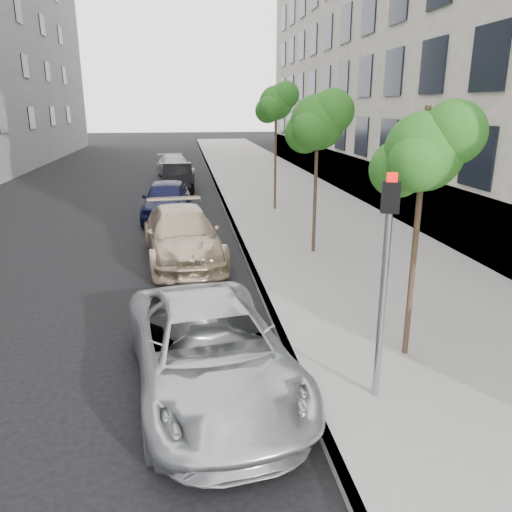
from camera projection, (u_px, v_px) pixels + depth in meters
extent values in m
plane|color=black|center=(235.00, 426.00, 7.08)|extent=(160.00, 160.00, 0.00)
cube|color=gray|center=(265.00, 178.00, 30.38)|extent=(6.40, 72.00, 0.14)
cube|color=#9E9B93|center=(213.00, 179.00, 29.95)|extent=(0.15, 72.00, 0.14)
cylinder|color=#38281C|center=(416.00, 238.00, 8.29)|extent=(0.10, 0.10, 4.23)
sphere|color=#196018|center=(424.00, 152.00, 7.88)|extent=(1.25, 1.25, 1.25)
sphere|color=#196018|center=(453.00, 133.00, 7.65)|extent=(1.00, 1.00, 1.00)
sphere|color=#196018|center=(398.00, 169.00, 8.16)|extent=(0.94, 0.94, 0.94)
cylinder|color=#38281C|center=(316.00, 177.00, 14.41)|extent=(0.10, 0.10, 4.46)
sphere|color=#196018|center=(318.00, 122.00, 13.96)|extent=(1.54, 1.54, 1.54)
sphere|color=#196018|center=(332.00, 111.00, 13.73)|extent=(1.23, 1.23, 1.23)
sphere|color=#196018|center=(305.00, 133.00, 14.25)|extent=(1.15, 1.15, 1.15)
cylinder|color=#38281C|center=(275.00, 149.00, 20.48)|extent=(0.10, 0.10, 5.01)
sphere|color=#196018|center=(276.00, 103.00, 19.96)|extent=(1.35, 1.35, 1.35)
sphere|color=#196018|center=(286.00, 95.00, 19.73)|extent=(1.08, 1.08, 1.08)
sphere|color=#196018|center=(267.00, 111.00, 20.24)|extent=(1.01, 1.01, 1.01)
cylinder|color=#939699|center=(382.00, 309.00, 7.19)|extent=(0.10, 0.10, 2.83)
cube|color=black|center=(391.00, 197.00, 6.72)|extent=(0.29, 0.25, 0.42)
cube|color=red|center=(392.00, 177.00, 6.64)|extent=(0.16, 0.14, 0.12)
imported|color=#B8BABD|center=(210.00, 350.00, 7.81)|extent=(2.99, 5.27, 1.39)
imported|color=tan|center=(182.00, 235.00, 14.51)|extent=(2.61, 5.32, 1.49)
imported|color=black|center=(167.00, 199.00, 19.88)|extent=(2.02, 4.53, 1.51)
imported|color=black|center=(177.00, 178.00, 26.13)|extent=(1.68, 4.36, 1.42)
imported|color=#ABACB3|center=(175.00, 167.00, 30.94)|extent=(2.60, 4.93, 1.36)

